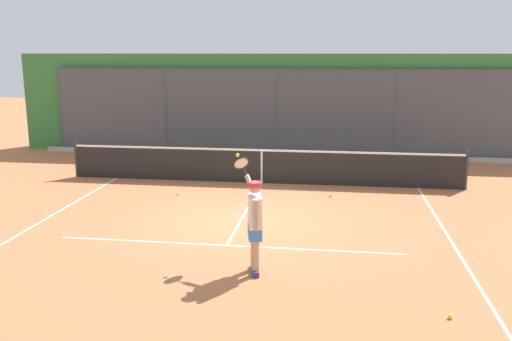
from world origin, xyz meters
The scene contains 8 objects.
ground_plane centered at (0.00, 0.00, 0.00)m, with size 60.00×60.00×0.00m, color #B76B42.
court_line_markings centered at (0.00, 1.97, 0.00)m, with size 8.64×9.35×0.01m.
fence_backdrop centered at (0.00, -8.29, 1.77)m, with size 19.13×1.37×3.56m.
tennis_net centered at (0.00, -3.51, 0.49)m, with size 11.10×0.09×1.07m.
tennis_player centered at (-0.70, 2.78, 0.90)m, with size 0.67×1.26×1.85m.
tennis_ball_by_sideline centered at (1.98, -1.91, 0.03)m, with size 0.07×0.07×0.07m, color #D6E042.
tennis_ball_mid_court centered at (-1.95, -2.26, 0.03)m, with size 0.07×0.07×0.07m, color #D6E042.
tennis_ball_near_net centered at (-3.62, 4.03, 0.03)m, with size 0.07×0.07×0.07m, color #D6E042.
Camera 1 is at (-1.92, 11.23, 3.61)m, focal length 38.04 mm.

